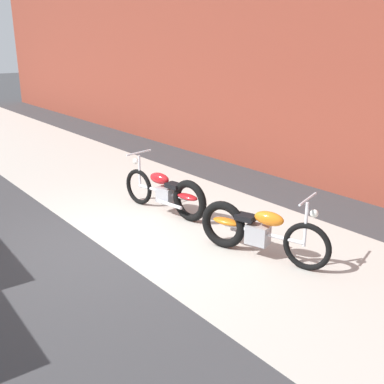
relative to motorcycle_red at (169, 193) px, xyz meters
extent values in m
plane|color=#38383A|center=(0.51, -1.61, -0.40)|extent=(80.00, 80.00, 0.00)
cube|color=#B2ADA3|center=(0.51, 0.14, -0.40)|extent=(36.00, 3.50, 0.01)
cube|color=brown|center=(0.51, 3.59, 2.08)|extent=(36.00, 0.50, 4.95)
torus|color=black|center=(-0.80, -0.14, -0.06)|extent=(0.68, 0.19, 0.68)
torus|color=black|center=(0.49, 0.09, -0.03)|extent=(0.74, 0.25, 0.73)
cylinder|color=silver|center=(-0.16, -0.02, -0.02)|extent=(1.23, 0.26, 0.06)
cube|color=#99999E|center=(-0.08, -0.01, -0.06)|extent=(0.35, 0.27, 0.28)
ellipsoid|color=red|center=(-0.23, -0.04, 0.22)|extent=(0.47, 0.26, 0.20)
ellipsoid|color=red|center=(0.44, 0.08, 0.03)|extent=(0.46, 0.25, 0.10)
cube|color=black|center=(0.12, 0.02, 0.16)|extent=(0.31, 0.24, 0.08)
cylinder|color=silver|center=(-0.76, -0.13, 0.25)|extent=(0.05, 0.05, 0.62)
cylinder|color=silver|center=(-0.76, -0.13, 0.61)|extent=(0.13, 0.58, 0.03)
sphere|color=white|center=(-0.86, -0.15, 0.43)|extent=(0.11, 0.11, 0.11)
cylinder|color=silver|center=(0.19, -0.12, -0.14)|extent=(0.55, 0.15, 0.06)
torus|color=black|center=(2.88, 0.23, -0.06)|extent=(0.67, 0.29, 0.68)
torus|color=black|center=(1.64, -0.18, -0.03)|extent=(0.73, 0.35, 0.73)
cylinder|color=silver|center=(2.26, 0.03, -0.02)|extent=(1.19, 0.43, 0.06)
cube|color=#99999E|center=(2.19, 0.00, -0.06)|extent=(0.37, 0.31, 0.28)
ellipsoid|color=orange|center=(2.34, 0.05, 0.22)|extent=(0.48, 0.32, 0.20)
ellipsoid|color=orange|center=(1.69, -0.16, 0.03)|extent=(0.47, 0.31, 0.10)
cube|color=black|center=(2.00, -0.06, 0.16)|extent=(0.33, 0.28, 0.08)
cylinder|color=silver|center=(2.84, 0.21, 0.25)|extent=(0.06, 0.06, 0.62)
cylinder|color=silver|center=(2.84, 0.21, 0.61)|extent=(0.21, 0.56, 0.03)
sphere|color=white|center=(2.94, 0.24, 0.43)|extent=(0.11, 0.11, 0.11)
cylinder|color=silver|center=(1.91, 0.07, -0.14)|extent=(0.54, 0.23, 0.06)
camera|label=1|loc=(6.42, -4.51, 2.59)|focal=43.56mm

